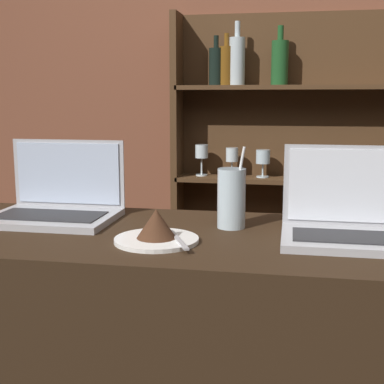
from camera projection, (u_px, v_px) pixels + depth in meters
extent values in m
cube|color=brown|center=(271.00, 87.00, 2.52)|extent=(7.00, 0.06, 2.70)
cube|color=#472D19|center=(178.00, 194.00, 2.57)|extent=(0.03, 0.18, 1.68)
cube|color=#472D19|center=(293.00, 195.00, 2.55)|extent=(1.13, 0.02, 1.68)
cube|color=#472D19|center=(291.00, 268.00, 2.53)|extent=(1.09, 0.18, 0.02)
cube|color=#472D19|center=(294.00, 180.00, 2.46)|extent=(1.09, 0.18, 0.02)
cube|color=#472D19|center=(297.00, 87.00, 2.38)|extent=(1.09, 0.18, 0.02)
cylinder|color=silver|center=(202.00, 175.00, 2.53)|extent=(0.05, 0.05, 0.01)
cylinder|color=silver|center=(202.00, 166.00, 2.53)|extent=(0.01, 0.01, 0.08)
cylinder|color=silver|center=(202.00, 151.00, 2.51)|extent=(0.06, 0.06, 0.06)
cylinder|color=silver|center=(232.00, 176.00, 2.51)|extent=(0.05, 0.05, 0.01)
cylinder|color=silver|center=(232.00, 168.00, 2.50)|extent=(0.01, 0.01, 0.07)
cylinder|color=silver|center=(232.00, 155.00, 2.49)|extent=(0.06, 0.06, 0.06)
cylinder|color=silver|center=(263.00, 177.00, 2.48)|extent=(0.06, 0.06, 0.01)
cylinder|color=silver|center=(263.00, 170.00, 2.48)|extent=(0.01, 0.01, 0.06)
cylinder|color=silver|center=(263.00, 157.00, 2.46)|extent=(0.06, 0.06, 0.06)
cylinder|color=silver|center=(294.00, 178.00, 2.46)|extent=(0.06, 0.06, 0.01)
cylinder|color=silver|center=(294.00, 170.00, 2.45)|extent=(0.01, 0.01, 0.06)
cylinder|color=silver|center=(295.00, 156.00, 2.44)|extent=(0.07, 0.07, 0.07)
cylinder|color=silver|center=(326.00, 178.00, 2.43)|extent=(0.05, 0.05, 0.01)
cylinder|color=silver|center=(326.00, 171.00, 2.42)|extent=(0.01, 0.01, 0.06)
cylinder|color=silver|center=(327.00, 159.00, 2.41)|extent=(0.06, 0.06, 0.06)
cylinder|color=silver|center=(359.00, 179.00, 2.40)|extent=(0.06, 0.06, 0.01)
cylinder|color=silver|center=(359.00, 171.00, 2.40)|extent=(0.01, 0.01, 0.06)
cylinder|color=silver|center=(360.00, 158.00, 2.39)|extent=(0.06, 0.06, 0.06)
cylinder|color=black|center=(216.00, 67.00, 2.43)|extent=(0.06, 0.06, 0.17)
cylinder|color=black|center=(216.00, 42.00, 2.41)|extent=(0.02, 0.02, 0.06)
cylinder|color=#B2C1C6|center=(237.00, 62.00, 2.41)|extent=(0.07, 0.07, 0.21)
cylinder|color=#B2C1C6|center=(238.00, 29.00, 2.39)|extent=(0.02, 0.02, 0.07)
cylinder|color=brown|center=(226.00, 66.00, 2.42)|extent=(0.06, 0.06, 0.17)
cylinder|color=brown|center=(227.00, 40.00, 2.40)|extent=(0.02, 0.02, 0.06)
cylinder|color=#1E4C23|center=(280.00, 63.00, 2.38)|extent=(0.08, 0.08, 0.19)
cylinder|color=#1E4C23|center=(281.00, 33.00, 2.36)|extent=(0.03, 0.03, 0.06)
cube|color=#ADADB2|center=(52.00, 218.00, 1.45)|extent=(0.34, 0.25, 0.02)
cube|color=#28282B|center=(50.00, 215.00, 1.44)|extent=(0.29, 0.14, 0.00)
cube|color=#ADADB2|center=(68.00, 173.00, 1.55)|extent=(0.34, 0.00, 0.19)
cube|color=silver|center=(68.00, 173.00, 1.55)|extent=(0.31, 0.01, 0.18)
cube|color=#ADADB2|center=(357.00, 240.00, 1.23)|extent=(0.34, 0.22, 0.02)
cube|color=#28282B|center=(358.00, 237.00, 1.21)|extent=(0.29, 0.12, 0.00)
cube|color=#ADADB2|center=(354.00, 186.00, 1.31)|extent=(0.34, 0.00, 0.20)
cube|color=white|center=(354.00, 186.00, 1.31)|extent=(0.32, 0.01, 0.18)
cylinder|color=white|center=(157.00, 240.00, 1.24)|extent=(0.20, 0.20, 0.01)
cone|color=#422616|center=(156.00, 224.00, 1.24)|extent=(0.09, 0.09, 0.07)
cube|color=#B7B7BC|center=(178.00, 240.00, 1.22)|extent=(0.08, 0.16, 0.00)
cylinder|color=silver|center=(231.00, 198.00, 1.37)|extent=(0.07, 0.07, 0.15)
cylinder|color=white|center=(237.00, 187.00, 1.36)|extent=(0.04, 0.01, 0.21)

